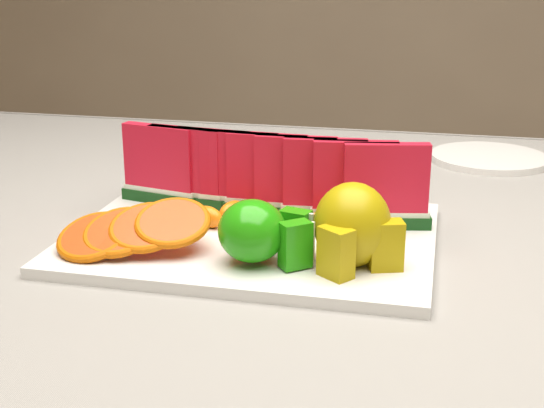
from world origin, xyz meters
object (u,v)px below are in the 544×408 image
(side_plate, at_px, (489,158))
(fork, at_px, (247,169))
(platter, at_px, (253,237))
(apple_cluster, at_px, (260,232))
(pear_cluster, at_px, (353,228))

(side_plate, bearing_deg, fork, -158.50)
(platter, relative_size, fork, 2.09)
(apple_cluster, height_order, fork, apple_cluster)
(platter, distance_m, side_plate, 0.51)
(pear_cluster, distance_m, fork, 0.41)
(platter, distance_m, fork, 0.30)
(platter, xyz_separation_m, apple_cluster, (0.03, -0.08, 0.04))
(pear_cluster, distance_m, side_plate, 0.51)
(fork, bearing_deg, side_plate, 21.50)
(platter, relative_size, pear_cluster, 3.76)
(apple_cluster, xyz_separation_m, side_plate, (0.24, 0.51, -0.04))
(platter, height_order, fork, platter)
(platter, bearing_deg, fork, 106.18)
(apple_cluster, distance_m, pear_cluster, 0.09)
(apple_cluster, relative_size, fork, 0.55)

